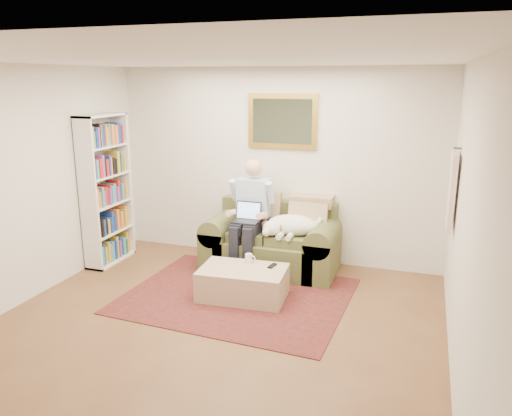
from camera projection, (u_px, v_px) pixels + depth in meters
The scene contains 12 objects.
room_shell at pixel (212, 202), 4.78m from camera, with size 4.51×5.00×2.61m.
rug at pixel (237, 295), 5.78m from camera, with size 2.49×1.99×0.01m, color black.
sofa at pixel (271, 247), 6.54m from camera, with size 1.72×0.87×1.03m.
seated_man at pixel (249, 218), 6.37m from camera, with size 0.57×0.81×1.44m, color #8CABD8, non-canonical shape.
laptop at pixel (247, 216), 6.30m from camera, with size 0.33×0.26×0.24m.
sleeping_dog at pixel (293, 225), 6.27m from camera, with size 0.71×0.44×0.26m, color white, non-canonical shape.
ottoman at pixel (243, 283), 5.70m from camera, with size 0.97×0.62×0.35m, color tan.
coffee_mug at pixel (249, 258), 5.85m from camera, with size 0.08×0.08×0.10m, color white.
tv_remote at pixel (272, 266), 5.71m from camera, with size 0.05×0.15×0.02m, color black.
bookshelf at pixel (106, 190), 6.65m from camera, with size 0.28×0.80×2.00m, color white, non-canonical shape.
wall_mirror at pixel (282, 121), 6.54m from camera, with size 0.94×0.04×0.72m.
hanging_shirt at pixel (452, 186), 5.22m from camera, with size 0.06×0.52×0.90m, color beige, non-canonical shape.
Camera 1 is at (1.90, -3.90, 2.44)m, focal length 35.00 mm.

